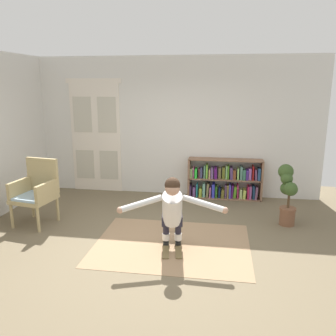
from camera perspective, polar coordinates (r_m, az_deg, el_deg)
The scene contains 9 objects.
ground_plane at distance 5.26m, azimuth -2.50°, elevation -12.63°, with size 7.20×7.20×0.00m, color brown.
back_wall at distance 7.33m, azimuth 1.36°, elevation 6.79°, with size 6.00×0.10×2.90m, color silver.
double_door at distance 7.73m, azimuth -11.82°, elevation 5.21°, with size 1.22×0.05×2.45m.
rug at distance 5.28m, azimuth 0.67°, elevation -12.46°, with size 2.29×1.76×0.01m, color #9B7A58.
bookshelf at distance 7.28m, azimuth 9.36°, elevation -2.16°, with size 1.52×0.30×0.83m.
wicker_chair at distance 6.26m, azimuth -20.90°, elevation -3.45°, with size 0.69×0.69×1.10m.
potted_plant at distance 6.11m, azimuth 19.11°, elevation -3.82°, with size 0.33×0.47×1.03m.
skis_pair at distance 5.30m, azimuth 0.67°, elevation -12.12°, with size 0.41×0.98×0.07m.
person_skier at distance 4.84m, azimuth 0.71°, elevation -6.53°, with size 1.46×0.74×1.05m.
Camera 1 is at (0.94, -4.62, 2.33)m, focal length 36.91 mm.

